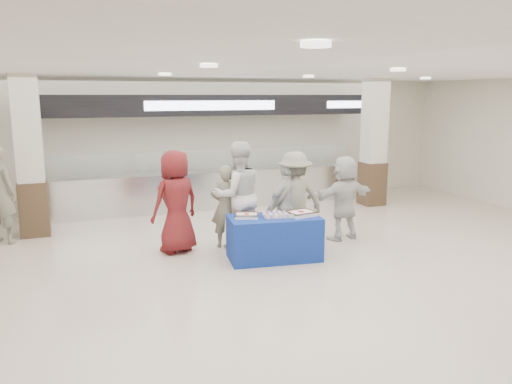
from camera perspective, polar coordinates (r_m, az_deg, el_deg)
name	(u,v)px	position (r m, az deg, el deg)	size (l,w,h in m)	color
ground	(306,279)	(7.86, 5.76, -9.84)	(14.00, 14.00, 0.00)	beige
serving_line	(209,162)	(12.50, -5.36, 3.46)	(8.70, 0.85, 2.80)	silver
column_left	(30,160)	(10.83, -24.42, 3.34)	(0.55, 0.55, 3.20)	#3C2A1B
column_right	(374,146)	(13.08, 13.29, 5.18)	(0.55, 0.55, 3.20)	#3C2A1B
display_table	(274,238)	(8.61, 2.09, -5.27)	(1.55, 0.78, 0.75)	#153597
sheet_cake_left	(247,215)	(8.44, -1.08, -2.67)	(0.47, 0.42, 0.09)	white
sheet_cake_right	(301,213)	(8.60, 5.19, -2.42)	(0.51, 0.43, 0.10)	white
cupcake_tray	(278,215)	(8.50, 2.52, -2.62)	(0.52, 0.43, 0.07)	#B9B9BE
civilian_maroon	(176,202)	(8.99, -9.15, -1.10)	(0.90, 0.59, 1.85)	maroon
soldier_a	(226,206)	(9.22, -3.49, -1.64)	(0.56, 0.37, 1.54)	slate
chef_tall	(238,195)	(9.13, -2.07, -0.38)	(0.96, 0.75, 1.97)	silver
chef_short	(287,205)	(9.29, 3.58, -1.45)	(0.92, 0.38, 1.58)	silver
soldier_b	(295,199)	(9.34, 4.43, -0.78)	(1.14, 0.66, 1.77)	slate
civilian_white	(344,198)	(9.84, 10.04, -0.66)	(1.53, 0.49, 1.65)	silver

